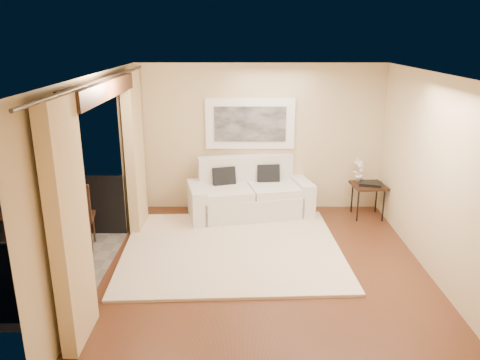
{
  "coord_description": "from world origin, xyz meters",
  "views": [
    {
      "loc": [
        -0.37,
        -5.94,
        3.19
      ],
      "look_at": [
        -0.37,
        0.88,
        1.05
      ],
      "focal_mm": 35.0,
      "sensor_mm": 36.0,
      "label": 1
    }
  ],
  "objects_px": {
    "sofa": "(249,195)",
    "balcony_chair_near": "(27,268)",
    "bistro_table": "(18,217)",
    "orchid": "(359,170)",
    "side_table": "(368,187)",
    "ice_bucket": "(6,203)",
    "balcony_chair_far": "(76,212)"
  },
  "relations": [
    {
      "from": "sofa",
      "to": "balcony_chair_near",
      "type": "relative_size",
      "value": 2.62
    },
    {
      "from": "sofa",
      "to": "bistro_table",
      "type": "height_order",
      "value": "sofa"
    },
    {
      "from": "orchid",
      "to": "bistro_table",
      "type": "distance_m",
      "value": 5.65
    },
    {
      "from": "sofa",
      "to": "bistro_table",
      "type": "relative_size",
      "value": 2.81
    },
    {
      "from": "bistro_table",
      "to": "orchid",
      "type": "bearing_deg",
      "value": 19.7
    },
    {
      "from": "side_table",
      "to": "ice_bucket",
      "type": "bearing_deg",
      "value": -163.79
    },
    {
      "from": "sofa",
      "to": "ice_bucket",
      "type": "bearing_deg",
      "value": -165.68
    },
    {
      "from": "bistro_table",
      "to": "balcony_chair_far",
      "type": "height_order",
      "value": "balcony_chair_far"
    },
    {
      "from": "sofa",
      "to": "orchid",
      "type": "height_order",
      "value": "orchid"
    },
    {
      "from": "sofa",
      "to": "side_table",
      "type": "xyz_separation_m",
      "value": [
        2.14,
        -0.1,
        0.19
      ]
    },
    {
      "from": "side_table",
      "to": "balcony_chair_far",
      "type": "xyz_separation_m",
      "value": [
        -4.76,
        -1.41,
        0.08
      ]
    },
    {
      "from": "sofa",
      "to": "balcony_chair_far",
      "type": "distance_m",
      "value": 3.04
    },
    {
      "from": "orchid",
      "to": "balcony_chair_near",
      "type": "height_order",
      "value": "orchid"
    },
    {
      "from": "orchid",
      "to": "balcony_chair_far",
      "type": "xyz_separation_m",
      "value": [
        -4.61,
        -1.58,
        -0.2
      ]
    },
    {
      "from": "side_table",
      "to": "balcony_chair_far",
      "type": "height_order",
      "value": "balcony_chair_far"
    },
    {
      "from": "sofa",
      "to": "balcony_chair_far",
      "type": "height_order",
      "value": "balcony_chair_far"
    },
    {
      "from": "orchid",
      "to": "balcony_chair_far",
      "type": "relative_size",
      "value": 0.4
    },
    {
      "from": "balcony_chair_far",
      "to": "balcony_chair_near",
      "type": "distance_m",
      "value": 1.51
    },
    {
      "from": "sofa",
      "to": "balcony_chair_near",
      "type": "distance_m",
      "value": 4.06
    },
    {
      "from": "ice_bucket",
      "to": "balcony_chair_far",
      "type": "bearing_deg",
      "value": 14.49
    },
    {
      "from": "orchid",
      "to": "balcony_chair_far",
      "type": "bearing_deg",
      "value": -161.13
    },
    {
      "from": "sofa",
      "to": "side_table",
      "type": "distance_m",
      "value": 2.15
    },
    {
      "from": "sofa",
      "to": "balcony_chair_far",
      "type": "xyz_separation_m",
      "value": [
        -2.62,
        -1.51,
        0.27
      ]
    },
    {
      "from": "balcony_chair_far",
      "to": "balcony_chair_near",
      "type": "relative_size",
      "value": 1.23
    },
    {
      "from": "bistro_table",
      "to": "balcony_chair_near",
      "type": "height_order",
      "value": "balcony_chair_near"
    },
    {
      "from": "bistro_table",
      "to": "balcony_chair_near",
      "type": "relative_size",
      "value": 0.93
    },
    {
      "from": "balcony_chair_near",
      "to": "sofa",
      "type": "bearing_deg",
      "value": 52.06
    },
    {
      "from": "balcony_chair_far",
      "to": "ice_bucket",
      "type": "distance_m",
      "value": 0.95
    },
    {
      "from": "balcony_chair_far",
      "to": "bistro_table",
      "type": "bearing_deg",
      "value": 14.32
    },
    {
      "from": "orchid",
      "to": "balcony_chair_near",
      "type": "distance_m",
      "value": 5.63
    },
    {
      "from": "sofa",
      "to": "ice_bucket",
      "type": "xyz_separation_m",
      "value": [
        -3.52,
        -1.74,
        0.5
      ]
    },
    {
      "from": "balcony_chair_far",
      "to": "ice_bucket",
      "type": "xyz_separation_m",
      "value": [
        -0.89,
        -0.23,
        0.24
      ]
    }
  ]
}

